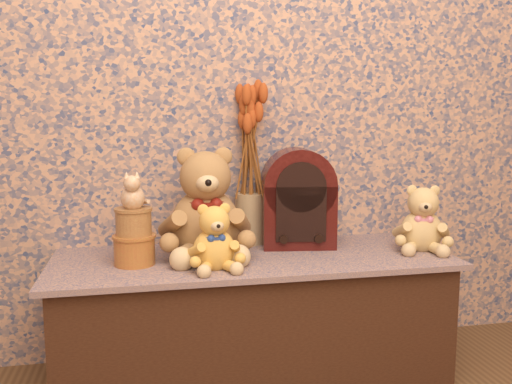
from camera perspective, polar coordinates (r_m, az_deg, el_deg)
The scene contains 10 objects.
display_shelf at distance 2.04m, azimuth -0.30°, elevation -12.95°, with size 1.42×0.54×0.46m, color navy.
teddy_large at distance 1.95m, azimuth -5.37°, elevation -0.61°, with size 0.33×0.40×0.42m, color #8F5E37, non-canonical shape.
teddy_medium at distance 1.79m, azimuth -4.45°, elevation -4.39°, with size 0.18×0.22×0.23m, color gold, non-canonical shape.
teddy_small at distance 2.13m, azimuth 17.09°, elevation -2.33°, with size 0.21×0.25×0.26m, color tan, non-canonical shape.
cathedral_radio at distance 2.10m, azimuth 4.41°, elevation -0.55°, with size 0.27×0.20×0.38m, color #390D0A, non-canonical shape.
ceramic_vase at distance 2.14m, azimuth -0.61°, elevation -2.78°, with size 0.12×0.12×0.20m, color tan.
dried_stalks at distance 2.10m, azimuth -0.63°, elevation 6.05°, with size 0.24×0.24×0.46m, color #AF461C, non-canonical shape.
biscuit_tin_lower at distance 1.89m, azimuth -12.68°, elevation -6.00°, with size 0.14×0.14×0.10m, color gold.
biscuit_tin_upper at distance 1.87m, azimuth -12.77°, elevation -3.13°, with size 0.12×0.12×0.09m, color tan.
cat_figurine at distance 1.85m, azimuth -12.88°, elevation 0.25°, with size 0.09×0.11×0.13m, color silver, non-canonical shape.
Camera 1 is at (-0.38, -0.62, 0.96)m, focal length 37.96 mm.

